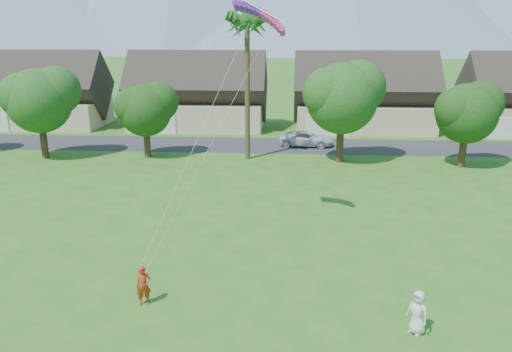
# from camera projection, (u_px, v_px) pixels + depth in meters

# --- Properties ---
(street) EXTENTS (90.00, 7.00, 0.01)m
(street) POSITION_uv_depth(u_px,v_px,m) (272.00, 145.00, 49.38)
(street) COLOR #2D2D30
(street) RESTS_ON ground
(kite_flyer) EXTENTS (0.72, 0.61, 1.69)m
(kite_flyer) POSITION_uv_depth(u_px,v_px,m) (144.00, 286.00, 20.43)
(kite_flyer) COLOR #AA3113
(kite_flyer) RESTS_ON ground
(watcher) EXTENTS (0.98, 0.99, 1.73)m
(watcher) POSITION_uv_depth(u_px,v_px,m) (418.00, 312.00, 18.46)
(watcher) COLOR silver
(watcher) RESTS_ON ground
(parked_car) EXTENTS (5.41, 2.86, 1.45)m
(parked_car) POSITION_uv_depth(u_px,v_px,m) (306.00, 139.00, 48.96)
(parked_car) COLOR silver
(parked_car) RESTS_ON ground
(houses_row) EXTENTS (72.75, 8.19, 8.86)m
(houses_row) POSITION_uv_depth(u_px,v_px,m) (280.00, 99.00, 57.00)
(houses_row) COLOR beige
(houses_row) RESTS_ON ground
(tree_row) EXTENTS (62.27, 6.67, 8.45)m
(tree_row) POSITION_uv_depth(u_px,v_px,m) (257.00, 105.00, 42.26)
(tree_row) COLOR #47301C
(tree_row) RESTS_ON ground
(fan_palm) EXTENTS (3.00, 3.00, 13.80)m
(fan_palm) POSITION_uv_depth(u_px,v_px,m) (247.00, 19.00, 40.94)
(fan_palm) COLOR #4C3D26
(fan_palm) RESTS_ON ground
(parafoil_kite) EXTENTS (3.04, 1.23, 0.50)m
(parafoil_kite) POSITION_uv_depth(u_px,v_px,m) (261.00, 14.00, 24.84)
(parafoil_kite) COLOR #5C19BC
(parafoil_kite) RESTS_ON ground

